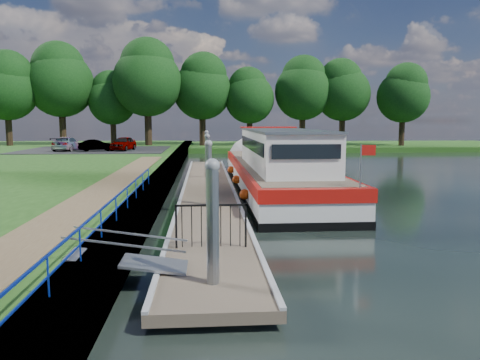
{
  "coord_description": "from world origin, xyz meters",
  "views": [
    {
      "loc": [
        -0.14,
        -9.68,
        3.68
      ],
      "look_at": [
        1.21,
        8.25,
        1.4
      ],
      "focal_mm": 35.0,
      "sensor_mm": 36.0,
      "label": 1
    }
  ],
  "objects": [
    {
      "name": "ground",
      "position": [
        0.0,
        0.0,
        0.0
      ],
      "size": [
        160.0,
        160.0,
        0.0
      ],
      "primitive_type": "plane",
      "color": "black",
      "rests_on": "ground"
    },
    {
      "name": "bank_edge",
      "position": [
        -2.55,
        15.0,
        0.39
      ],
      "size": [
        1.1,
        90.0,
        0.78
      ],
      "primitive_type": "cube",
      "color": "#473D2D",
      "rests_on": "ground"
    },
    {
      "name": "far_bank",
      "position": [
        12.0,
        52.0,
        0.3
      ],
      "size": [
        60.0,
        18.0,
        0.6
      ],
      "primitive_type": "cube",
      "color": "#1E4814",
      "rests_on": "ground"
    },
    {
      "name": "footpath",
      "position": [
        -4.4,
        8.0,
        0.8
      ],
      "size": [
        1.6,
        40.0,
        0.05
      ],
      "primitive_type": "cube",
      "color": "brown",
      "rests_on": "riverbank"
    },
    {
      "name": "carpark",
      "position": [
        -11.0,
        38.0,
        0.81
      ],
      "size": [
        14.0,
        12.0,
        0.06
      ],
      "primitive_type": "cube",
      "color": "black",
      "rests_on": "riverbank"
    },
    {
      "name": "blue_fence",
      "position": [
        -2.75,
        3.0,
        1.31
      ],
      "size": [
        0.04,
        18.04,
        0.72
      ],
      "color": "#0C2DBF",
      "rests_on": "riverbank"
    },
    {
      "name": "pontoon",
      "position": [
        0.0,
        13.0,
        0.18
      ],
      "size": [
        2.5,
        30.0,
        0.56
      ],
      "color": "brown",
      "rests_on": "ground"
    },
    {
      "name": "mooring_piles",
      "position": [
        0.0,
        13.0,
        1.28
      ],
      "size": [
        0.3,
        27.3,
        3.55
      ],
      "color": "gray",
      "rests_on": "ground"
    },
    {
      "name": "gangway",
      "position": [
        -1.85,
        0.5,
        0.63
      ],
      "size": [
        2.58,
        1.0,
        0.92
      ],
      "color": "#A5A8AD",
      "rests_on": "ground"
    },
    {
      "name": "gate_panel",
      "position": [
        -0.0,
        2.2,
        1.15
      ],
      "size": [
        1.85,
        0.05,
        1.15
      ],
      "color": "black",
      "rests_on": "ground"
    },
    {
      "name": "barge",
      "position": [
        3.6,
        15.79,
        1.09
      ],
      "size": [
        4.36,
        21.15,
        4.78
      ],
      "color": "black",
      "rests_on": "ground"
    },
    {
      "name": "horizon_trees",
      "position": [
        -1.61,
        48.68,
        7.95
      ],
      "size": [
        54.38,
        10.03,
        12.87
      ],
      "color": "#332316",
      "rests_on": "ground"
    },
    {
      "name": "car_a",
      "position": [
        -8.04,
        36.46,
        1.51
      ],
      "size": [
        2.27,
        4.16,
        1.34
      ],
      "primitive_type": "imported",
      "rotation": [
        0.0,
        0.0,
        -0.18
      ],
      "color": "#999999",
      "rests_on": "carpark"
    },
    {
      "name": "car_b",
      "position": [
        -10.34,
        35.39,
        1.38
      ],
      "size": [
        3.49,
        2.24,
        1.09
      ],
      "primitive_type": "imported",
      "rotation": [
        0.0,
        0.0,
        1.93
      ],
      "color": "#999999",
      "rests_on": "carpark"
    },
    {
      "name": "car_c",
      "position": [
        -13.33,
        36.38,
        1.49
      ],
      "size": [
        2.15,
        4.62,
        1.31
      ],
      "primitive_type": "imported",
      "rotation": [
        0.0,
        0.0,
        3.07
      ],
      "color": "#999999",
      "rests_on": "carpark"
    }
  ]
}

